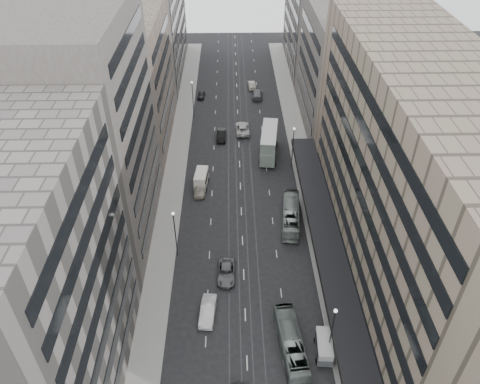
{
  "coord_description": "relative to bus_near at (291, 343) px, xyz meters",
  "views": [
    {
      "loc": [
        -1.52,
        -37.52,
        49.66
      ],
      "look_at": [
        -0.27,
        20.25,
        5.38
      ],
      "focal_mm": 35.0,
      "sensor_mm": 36.0,
      "label": 1
    }
  ],
  "objects": [
    {
      "name": "lamp_left_near",
      "position": [
        -14.97,
        16.42,
        3.74
      ],
      "size": [
        0.44,
        0.44,
        8.32
      ],
      "color": "#262628",
      "rests_on": "ground"
    },
    {
      "name": "vw_microbus",
      "position": [
        3.93,
        -0.39,
        -0.18
      ],
      "size": [
        2.24,
        4.42,
        2.32
      ],
      "rotation": [
        0.0,
        0.0,
        -0.08
      ],
      "color": "#505657",
      "rests_on": "ground"
    },
    {
      "name": "sedan_1",
      "position": [
        -10.1,
        5.46,
        -0.6
      ],
      "size": [
        2.32,
        5.38,
        1.72
      ],
      "primitive_type": "imported",
      "rotation": [
        0.0,
        0.0,
        -0.1
      ],
      "color": "silver",
      "rests_on": "ground"
    },
    {
      "name": "lamp_right_far",
      "position": [
        4.43,
        39.42,
        3.74
      ],
      "size": [
        0.44,
        0.44,
        8.32
      ],
      "color": "#262628",
      "rests_on": "ground"
    },
    {
      "name": "double_decker",
      "position": [
        0.39,
        43.28,
        1.49
      ],
      "size": [
        4.14,
        10.3,
        5.48
      ],
      "rotation": [
        0.0,
        0.0,
        -0.13
      ],
      "color": "gray",
      "rests_on": "ground"
    },
    {
      "name": "sidewalk_left",
      "position": [
        -17.27,
        41.92,
        -1.39
      ],
      "size": [
        4.0,
        125.0,
        0.15
      ],
      "primitive_type": "cube",
      "color": "gray",
      "rests_on": "ground"
    },
    {
      "name": "building_left_c",
      "position": [
        -26.77,
        50.42,
        11.03
      ],
      "size": [
        15.0,
        28.0,
        25.0
      ],
      "primitive_type": "cube",
      "color": "#786A5D",
      "rests_on": "ground"
    },
    {
      "name": "bus_far",
      "position": [
        2.54,
        23.53,
        0.03
      ],
      "size": [
        3.73,
        10.98,
        3.0
      ],
      "primitive_type": "imported",
      "rotation": [
        0.0,
        0.0,
        3.03
      ],
      "color": "gray",
      "rests_on": "ground"
    },
    {
      "name": "sidewalk_right",
      "position": [
        6.73,
        41.92,
        -1.39
      ],
      "size": [
        4.0,
        125.0,
        0.15
      ],
      "primitive_type": "cube",
      "color": "gray",
      "rests_on": "ground"
    },
    {
      "name": "sedan_4",
      "position": [
        -12.38,
        31.83,
        -0.63
      ],
      "size": [
        2.0,
        4.91,
        1.67
      ],
      "primitive_type": "imported",
      "rotation": [
        0.0,
        0.0,
        -0.01
      ],
      "color": "#A19A85",
      "rests_on": "ground"
    },
    {
      "name": "panel_van",
      "position": [
        -12.16,
        33.71,
        0.12
      ],
      "size": [
        2.61,
        4.74,
        2.87
      ],
      "rotation": [
        0.0,
        0.0,
        -0.1
      ],
      "color": "beige",
      "rests_on": "ground"
    },
    {
      "name": "sedan_5",
      "position": [
        -8.8,
        49.8,
        -0.64
      ],
      "size": [
        1.89,
        5.08,
        1.66
      ],
      "primitive_type": "imported",
      "rotation": [
        0.0,
        0.0,
        -0.03
      ],
      "color": "black",
      "rests_on": "ground"
    },
    {
      "name": "building_left_b",
      "position": [
        -26.77,
        23.42,
        15.53
      ],
      "size": [
        15.0,
        26.0,
        34.0
      ],
      "primitive_type": "cube",
      "color": "#4A4440",
      "rests_on": "ground"
    },
    {
      "name": "sedan_2",
      "position": [
        -7.74,
        12.18,
        -0.72
      ],
      "size": [
        2.65,
        5.47,
        1.5
      ],
      "primitive_type": "imported",
      "rotation": [
        0.0,
        0.0,
        -0.03
      ],
      "color": "#5D5E60",
      "rests_on": "ground"
    },
    {
      "name": "bus_near",
      "position": [
        0.0,
        0.0,
        0.0
      ],
      "size": [
        3.46,
        10.71,
        2.93
      ],
      "primitive_type": "imported",
      "rotation": [
        0.0,
        0.0,
        3.24
      ],
      "color": "gray",
      "rests_on": "ground"
    },
    {
      "name": "sedan_7",
      "position": [
        -0.49,
        68.7,
        -0.64
      ],
      "size": [
        2.86,
        5.91,
        1.66
      ],
      "primitive_type": "imported",
      "rotation": [
        0.0,
        0.0,
        3.04
      ],
      "color": "#595A5C",
      "rests_on": "ground"
    },
    {
      "name": "department_store",
      "position": [
        16.19,
        12.42,
        13.48
      ],
      "size": [
        19.2,
        60.0,
        30.0
      ],
      "color": "#756A55",
      "rests_on": "ground"
    },
    {
      "name": "building_left_a",
      "position": [
        -26.77,
        -3.58,
        13.53
      ],
      "size": [
        15.0,
        28.0,
        30.0
      ],
      "primitive_type": "cube",
      "color": "slate",
      "rests_on": "ground"
    },
    {
      "name": "sedan_6",
      "position": [
        -4.38,
        52.45,
        -0.61
      ],
      "size": [
        3.03,
        6.27,
        1.72
      ],
      "primitive_type": "imported",
      "rotation": [
        0.0,
        0.0,
        3.17
      ],
      "color": "beige",
      "rests_on": "ground"
    },
    {
      "name": "building_right_mid",
      "position": [
        16.23,
        56.42,
        10.53
      ],
      "size": [
        15.0,
        28.0,
        24.0
      ],
      "primitive_type": "cube",
      "color": "#4A4440",
      "rests_on": "ground"
    },
    {
      "name": "building_left_d",
      "position": [
        -26.77,
        83.42,
        12.53
      ],
      "size": [
        15.0,
        38.0,
        28.0
      ],
      "primitive_type": "cube",
      "color": "slate",
      "rests_on": "ground"
    },
    {
      "name": "sedan_8",
      "position": [
        -13.77,
        68.88,
        -0.78
      ],
      "size": [
        1.87,
        4.14,
        1.38
      ],
      "primitive_type": "imported",
      "rotation": [
        0.0,
        0.0,
        -0.06
      ],
      "color": "#252527",
      "rests_on": "ground"
    },
    {
      "name": "sedan_9",
      "position": [
        -1.57,
        73.93,
        -0.7
      ],
      "size": [
        1.92,
        4.73,
        1.53
      ],
      "primitive_type": "imported",
      "rotation": [
        0.0,
        0.0,
        3.21
      ],
      "color": "#AAA28D",
      "rests_on": "ground"
    },
    {
      "name": "lamp_right_near",
      "position": [
        4.43,
        -0.58,
        3.74
      ],
      "size": [
        0.44,
        0.44,
        8.32
      ],
      "color": "#262628",
      "rests_on": "ground"
    },
    {
      "name": "building_right_far",
      "position": [
        16.23,
        86.42,
        12.53
      ],
      "size": [
        15.0,
        32.0,
        28.0
      ],
      "primitive_type": "cube",
      "color": "slate",
      "rests_on": "ground"
    },
    {
      "name": "ground",
      "position": [
        -5.27,
        4.42,
        -1.47
      ],
      "size": [
        220.0,
        220.0,
        0.0
      ],
      "primitive_type": "plane",
      "color": "black",
      "rests_on": "ground"
    },
    {
      "name": "lamp_left_far",
      "position": [
        -14.97,
        59.42,
        3.74
      ],
      "size": [
        0.44,
        0.44,
        8.32
      ],
      "color": "#262628",
      "rests_on": "ground"
    }
  ]
}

